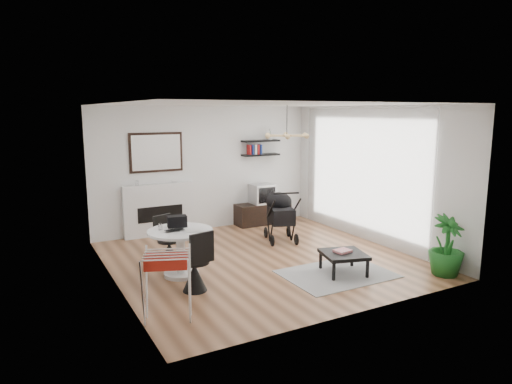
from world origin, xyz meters
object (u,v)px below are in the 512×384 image
tv_console (263,213)px  stroller (280,218)px  potted_plant (447,246)px  drying_rack (167,285)px  crt_tv (262,194)px  coffee_table (344,255)px  dining_table (181,246)px  fireplace (159,203)px

tv_console → stroller: bearing=-104.8°
potted_plant → drying_rack: bearing=173.0°
crt_tv → coffee_table: 3.57m
crt_tv → potted_plant: potted_plant is taller
tv_console → stroller: (-0.36, -1.37, 0.22)m
crt_tv → dining_table: 3.67m
fireplace → potted_plant: (3.32, -4.50, -0.20)m
fireplace → stroller: bearing=-36.8°
tv_console → drying_rack: (-3.48, -3.80, 0.22)m
tv_console → dining_table: bearing=-140.0°
stroller → coffee_table: size_ratio=1.34×
coffee_table → tv_console: bearing=82.2°
fireplace → potted_plant: fireplace is taller
drying_rack → potted_plant: 4.43m
stroller → dining_table: bearing=-140.0°
drying_rack → coffee_table: drying_rack is taller
drying_rack → coffee_table: 3.02m
fireplace → drying_rack: bearing=-105.3°
fireplace → crt_tv: bearing=-3.9°
stroller → fireplace: bearing=161.1°
fireplace → drying_rack: (-1.08, -3.96, -0.22)m
tv_console → crt_tv: size_ratio=2.53×
fireplace → coffee_table: fireplace is taller
tv_console → drying_rack: bearing=-132.5°
fireplace → stroller: size_ratio=1.99×
tv_console → crt_tv: bearing=-167.6°
potted_plant → dining_table: bearing=152.1°
drying_rack → stroller: (3.12, 2.43, 0.00)m
crt_tv → drying_rack: 5.15m
fireplace → tv_console: fireplace is taller
stroller → crt_tv: bearing=93.6°
dining_table → drying_rack: bearing=-115.1°
dining_table → drying_rack: drying_rack is taller
tv_console → drying_rack: 5.16m
dining_table → stroller: 2.65m
dining_table → fireplace: bearing=80.8°
drying_rack → coffee_table: size_ratio=1.09×
tv_console → dining_table: dining_table is taller
tv_console → stroller: 1.43m
dining_table → potted_plant: size_ratio=1.06×
stroller → coffee_table: stroller is taller
tv_console → crt_tv: 0.47m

